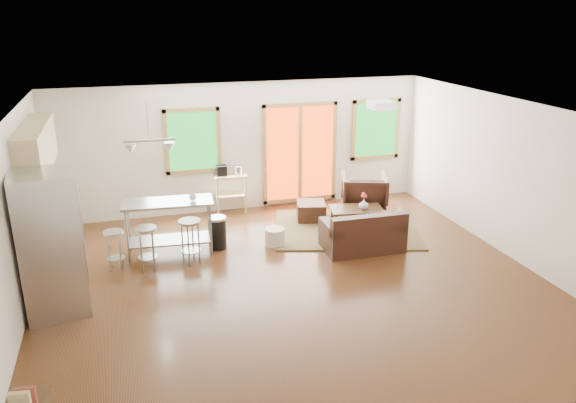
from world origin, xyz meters
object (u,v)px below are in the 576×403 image
object	(u,v)px
coffee_table	(356,211)
armchair	(364,192)
island	(169,218)
rug	(346,229)
ottoman	(311,211)
refrigerator	(51,244)
loveseat	(363,234)
kitchen_cart	(229,180)

from	to	relation	value
coffee_table	armchair	xyz separation A→B (m)	(0.46, 0.69, 0.12)
coffee_table	island	xyz separation A→B (m)	(-3.48, -0.20, 0.31)
island	rug	bearing A→B (deg)	2.89
armchair	coffee_table	bearing A→B (deg)	75.75
armchair	ottoman	xyz separation A→B (m)	(-1.14, -0.06, -0.27)
armchair	refrigerator	bearing A→B (deg)	42.54
rug	island	bearing A→B (deg)	-177.11
armchair	rug	bearing A→B (deg)	66.67
rug	coffee_table	distance (m)	0.39
rug	refrigerator	world-z (taller)	refrigerator
island	coffee_table	bearing A→B (deg)	3.28
rug	loveseat	xyz separation A→B (m)	(-0.08, -0.95, 0.27)
rug	ottoman	bearing A→B (deg)	125.89
armchair	ottoman	size ratio (longest dim) A/B	1.66
loveseat	island	distance (m)	3.30
coffee_table	ottoman	distance (m)	0.94
loveseat	kitchen_cart	distance (m)	3.15
coffee_table	island	world-z (taller)	island
loveseat	ottoman	xyz separation A→B (m)	(-0.39, 1.61, -0.10)
coffee_table	armchair	bearing A→B (deg)	56.22
refrigerator	island	xyz separation A→B (m)	(1.65, 1.49, -0.34)
loveseat	ottoman	bearing A→B (deg)	104.80
coffee_table	refrigerator	bearing A→B (deg)	-161.80
island	armchair	bearing A→B (deg)	12.68
loveseat	kitchen_cart	xyz separation A→B (m)	(-1.83, 2.53, 0.40)
coffee_table	kitchen_cart	distance (m)	2.64
coffee_table	kitchen_cart	xyz separation A→B (m)	(-2.12, 1.54, 0.34)
loveseat	coffee_table	bearing A→B (deg)	74.58
rug	island	distance (m)	3.33
coffee_table	kitchen_cart	bearing A→B (deg)	143.96
kitchen_cart	loveseat	bearing A→B (deg)	-54.19
loveseat	coffee_table	size ratio (longest dim) A/B	1.27
loveseat	armchair	distance (m)	1.84
rug	ottoman	xyz separation A→B (m)	(-0.48, 0.66, 0.17)
rug	armchair	world-z (taller)	armchair
rug	kitchen_cart	xyz separation A→B (m)	(-1.91, 1.58, 0.66)
rug	kitchen_cart	distance (m)	2.57
loveseat	island	xyz separation A→B (m)	(-3.19, 0.79, 0.36)
kitchen_cart	coffee_table	bearing A→B (deg)	-36.04
loveseat	kitchen_cart	size ratio (longest dim) A/B	1.37
refrigerator	ottoman	bearing A→B (deg)	19.58
coffee_table	ottoman	world-z (taller)	coffee_table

